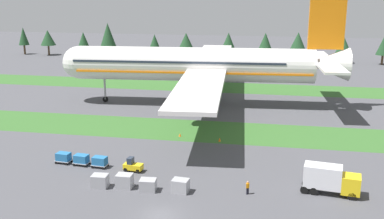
# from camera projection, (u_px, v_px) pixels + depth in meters

# --- Properties ---
(ground_plane) EXTENTS (400.00, 400.00, 0.00)m
(ground_plane) POSITION_uv_depth(u_px,v_px,m) (160.00, 216.00, 51.44)
(ground_plane) COLOR #47474C
(grass_strip_near) EXTENTS (320.00, 12.73, 0.01)m
(grass_strip_near) POSITION_uv_depth(u_px,v_px,m) (205.00, 131.00, 81.86)
(grass_strip_near) COLOR #336028
(grass_strip_near) RESTS_ON ground
(grass_strip_far) EXTENTS (320.00, 12.73, 0.01)m
(grass_strip_far) POSITION_uv_depth(u_px,v_px,m) (227.00, 87.00, 117.49)
(grass_strip_far) COLOR #336028
(grass_strip_far) RESTS_ON ground
(airliner) EXTENTS (60.88, 75.29, 24.54)m
(airliner) POSITION_uv_depth(u_px,v_px,m) (201.00, 64.00, 98.20)
(airliner) COLOR silver
(airliner) RESTS_ON ground
(baggage_tug) EXTENTS (2.72, 1.57, 1.97)m
(baggage_tug) POSITION_uv_depth(u_px,v_px,m) (133.00, 166.00, 63.71)
(baggage_tug) COLOR yellow
(baggage_tug) RESTS_ON ground
(cargo_dolly_lead) EXTENTS (2.35, 1.72, 1.55)m
(cargo_dolly_lead) POSITION_uv_depth(u_px,v_px,m) (100.00, 161.00, 65.05)
(cargo_dolly_lead) COLOR #A3A3A8
(cargo_dolly_lead) RESTS_ON ground
(cargo_dolly_second) EXTENTS (2.35, 1.72, 1.55)m
(cargo_dolly_second) POSITION_uv_depth(u_px,v_px,m) (81.00, 159.00, 65.85)
(cargo_dolly_second) COLOR #A3A3A8
(cargo_dolly_second) RESTS_ON ground
(cargo_dolly_third) EXTENTS (2.35, 1.72, 1.55)m
(cargo_dolly_third) POSITION_uv_depth(u_px,v_px,m) (63.00, 157.00, 66.64)
(cargo_dolly_third) COLOR #A3A3A8
(cargo_dolly_third) RESTS_ON ground
(catering_truck) EXTENTS (7.22, 3.30, 3.58)m
(catering_truck) POSITION_uv_depth(u_px,v_px,m) (330.00, 179.00, 56.45)
(catering_truck) COLOR yellow
(catering_truck) RESTS_ON ground
(ground_crew_marshaller) EXTENTS (0.38, 0.46, 1.74)m
(ground_crew_marshaller) POSITION_uv_depth(u_px,v_px,m) (248.00, 187.00, 56.56)
(ground_crew_marshaller) COLOR black
(ground_crew_marshaller) RESTS_ON ground
(uld_container_0) EXTENTS (2.06, 1.67, 1.64)m
(uld_container_0) POSITION_uv_depth(u_px,v_px,m) (100.00, 181.00, 58.64)
(uld_container_0) COLOR #A3A3A8
(uld_container_0) RESTS_ON ground
(uld_container_1) EXTENTS (2.01, 1.61, 1.78)m
(uld_container_1) POSITION_uv_depth(u_px,v_px,m) (125.00, 181.00, 58.44)
(uld_container_1) COLOR #A3A3A8
(uld_container_1) RESTS_ON ground
(uld_container_2) EXTENTS (2.17, 1.81, 1.66)m
(uld_container_2) POSITION_uv_depth(u_px,v_px,m) (180.00, 186.00, 57.20)
(uld_container_2) COLOR #A3A3A8
(uld_container_2) RESTS_ON ground
(uld_container_3) EXTENTS (2.10, 1.73, 1.51)m
(uld_container_3) POSITION_uv_depth(u_px,v_px,m) (148.00, 185.00, 57.57)
(uld_container_3) COLOR #A3A3A8
(uld_container_3) RESTS_ON ground
(taxiway_marker_0) EXTENTS (0.44, 0.44, 0.60)m
(taxiway_marker_0) POSITION_uv_depth(u_px,v_px,m) (220.00, 140.00, 76.24)
(taxiway_marker_0) COLOR orange
(taxiway_marker_0) RESTS_ON ground
(taxiway_marker_1) EXTENTS (0.44, 0.44, 0.53)m
(taxiway_marker_1) POSITION_uv_depth(u_px,v_px,m) (180.00, 135.00, 78.78)
(taxiway_marker_1) COLOR orange
(taxiway_marker_1) RESTS_ON ground
(distant_tree_line) EXTENTS (172.22, 10.42, 12.53)m
(distant_tree_line) POSITION_uv_depth(u_px,v_px,m) (244.00, 42.00, 158.16)
(distant_tree_line) COLOR #4C3823
(distant_tree_line) RESTS_ON ground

